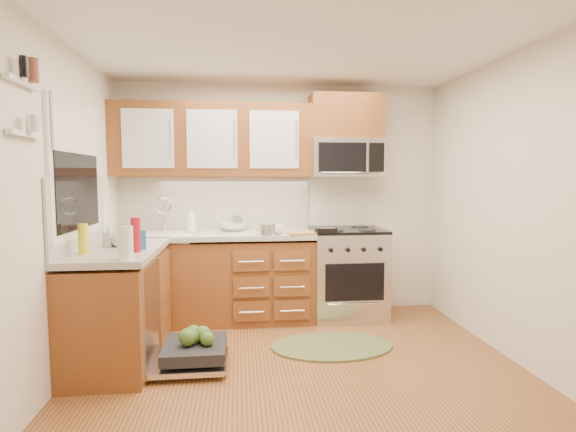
{
  "coord_description": "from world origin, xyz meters",
  "views": [
    {
      "loc": [
        -0.47,
        -3.2,
        1.5
      ],
      "look_at": [
        -0.02,
        0.85,
        1.14
      ],
      "focal_mm": 28.0,
      "sensor_mm": 36.0,
      "label": 1
    }
  ],
  "objects": [
    {
      "name": "ceiling",
      "position": [
        0.0,
        0.0,
        2.5
      ],
      "size": [
        3.5,
        3.5,
        0.0
      ],
      "primitive_type": "plane",
      "rotation": [
        3.14,
        0.0,
        0.0
      ],
      "color": "white",
      "rests_on": "ground"
    },
    {
      "name": "backsplash_back",
      "position": [
        -0.73,
        1.74,
        1.21
      ],
      "size": [
        2.05,
        0.02,
        0.57
      ],
      "primitive_type": "cube",
      "color": "#BCB8A8",
      "rests_on": "ground"
    },
    {
      "name": "wooden_box",
      "position": [
        -1.45,
        0.87,
        1.0
      ],
      "size": [
        0.17,
        0.14,
        0.15
      ],
      "primitive_type": "cube",
      "rotation": [
        0.0,
        0.0,
        0.22
      ],
      "color": "brown",
      "rests_on": "countertop_left"
    },
    {
      "name": "mustard_bottle",
      "position": [
        -1.62,
        0.26,
        1.04
      ],
      "size": [
        0.09,
        0.09,
        0.23
      ],
      "primitive_type": "cylinder",
      "rotation": [
        0.0,
        0.0,
        0.29
      ],
      "color": "yellow",
      "rests_on": "countertop_left"
    },
    {
      "name": "microwave",
      "position": [
        0.68,
        1.55,
        1.7
      ],
      "size": [
        0.76,
        0.38,
        0.4
      ],
      "primitive_type": null,
      "color": "silver",
      "rests_on": "ground"
    },
    {
      "name": "soap_bottle_b",
      "position": [
        -1.53,
        0.61,
        1.01
      ],
      "size": [
        0.1,
        0.1,
        0.18
      ],
      "primitive_type": "imported",
      "rotation": [
        0.0,
        0.0,
        -0.38
      ],
      "color": "#999999",
      "rests_on": "countertop_left"
    },
    {
      "name": "backsplash_left",
      "position": [
        -1.74,
        0.52,
        1.21
      ],
      "size": [
        0.02,
        1.25,
        0.57
      ],
      "primitive_type": "cube",
      "color": "#BCB8A8",
      "rests_on": "ground"
    },
    {
      "name": "bowl_b",
      "position": [
        -0.52,
        1.6,
        0.97
      ],
      "size": [
        0.3,
        0.3,
        0.09
      ],
      "primitive_type": "imported",
      "rotation": [
        0.0,
        0.0,
        -0.08
      ],
      "color": "#999999",
      "rests_on": "countertop_back"
    },
    {
      "name": "base_cabinet_left",
      "position": [
        -1.45,
        0.52,
        0.42
      ],
      "size": [
        0.6,
        1.25,
        0.85
      ],
      "primitive_type": "cube",
      "color": "brown",
      "rests_on": "ground"
    },
    {
      "name": "wall_left",
      "position": [
        -1.75,
        0.0,
        1.25
      ],
      "size": [
        0.04,
        3.5,
        2.5
      ],
      "primitive_type": "cube",
      "color": "silver",
      "rests_on": "ground"
    },
    {
      "name": "range",
      "position": [
        0.68,
        1.43,
        0.47
      ],
      "size": [
        0.76,
        0.64,
        0.95
      ],
      "primitive_type": null,
      "color": "silver",
      "rests_on": "ground"
    },
    {
      "name": "countertop_back",
      "position": [
        -0.72,
        1.44,
        0.9
      ],
      "size": [
        2.07,
        0.64,
        0.05
      ],
      "primitive_type": "cube",
      "color": "beige",
      "rests_on": "base_cabinet_back"
    },
    {
      "name": "shelf_upper",
      "position": [
        -1.72,
        -0.35,
        2.05
      ],
      "size": [
        0.04,
        0.4,
        0.03
      ],
      "primitive_type": "cube",
      "color": "white",
      "rests_on": "ground"
    },
    {
      "name": "shelf_lower",
      "position": [
        -1.72,
        -0.35,
        1.75
      ],
      "size": [
        0.04,
        0.4,
        0.03
      ],
      "primitive_type": "cube",
      "color": "white",
      "rests_on": "ground"
    },
    {
      "name": "sink",
      "position": [
        -1.25,
        1.42,
        0.8
      ],
      "size": [
        0.62,
        0.5,
        0.26
      ],
      "primitive_type": null,
      "color": "white",
      "rests_on": "ground"
    },
    {
      "name": "cutting_board",
      "position": [
        0.18,
        1.22,
        0.94
      ],
      "size": [
        0.32,
        0.22,
        0.02
      ],
      "primitive_type": "cube",
      "rotation": [
        0.0,
        0.0,
        0.07
      ],
      "color": "#9F7C48",
      "rests_on": "countertop_back"
    },
    {
      "name": "wall_front",
      "position": [
        0.0,
        -1.75,
        1.25
      ],
      "size": [
        3.5,
        0.04,
        2.5
      ],
      "primitive_type": "cube",
      "color": "silver",
      "rests_on": "ground"
    },
    {
      "name": "soap_bottle_c",
      "position": [
        -1.44,
        0.6,
        1.01
      ],
      "size": [
        0.17,
        0.17,
        0.17
      ],
      "primitive_type": "imported",
      "rotation": [
        0.0,
        0.0,
        0.34
      ],
      "color": "#999999",
      "rests_on": "countertop_left"
    },
    {
      "name": "cup",
      "position": [
        -0.08,
        1.25,
        0.97
      ],
      "size": [
        0.13,
        0.13,
        0.1
      ],
      "primitive_type": "imported",
      "rotation": [
        0.0,
        0.0,
        -0.05
      ],
      "color": "#999999",
      "rests_on": "countertop_back"
    },
    {
      "name": "paper_towel_roll",
      "position": [
        -1.25,
        -0.02,
        1.04
      ],
      "size": [
        0.13,
        0.13,
        0.23
      ],
      "primitive_type": "cylinder",
      "rotation": [
        0.0,
        0.0,
        -0.24
      ],
      "color": "white",
      "rests_on": "countertop_left"
    },
    {
      "name": "dishwasher",
      "position": [
        -0.86,
        0.3,
        0.1
      ],
      "size": [
        0.7,
        0.6,
        0.2
      ],
      "primitive_type": null,
      "color": "silver",
      "rests_on": "ground"
    },
    {
      "name": "stock_pot",
      "position": [
        -0.19,
        1.22,
        0.98
      ],
      "size": [
        0.24,
        0.24,
        0.11
      ],
      "primitive_type": "cylinder",
      "rotation": [
        0.0,
        0.0,
        -0.41
      ],
      "color": "silver",
      "rests_on": "countertop_back"
    },
    {
      "name": "canister",
      "position": [
        -0.48,
        1.65,
        1.0
      ],
      "size": [
        0.12,
        0.12,
        0.16
      ],
      "primitive_type": "cylinder",
      "rotation": [
        0.0,
        0.0,
        -0.3
      ],
      "color": "silver",
      "rests_on": "countertop_back"
    },
    {
      "name": "soap_bottle_a",
      "position": [
        -0.96,
        1.48,
        1.06
      ],
      "size": [
        0.12,
        0.12,
        0.27
      ],
      "primitive_type": "imported",
      "rotation": [
        0.0,
        0.0,
        0.13
      ],
      "color": "#999999",
      "rests_on": "countertop_back"
    },
    {
      "name": "countertop_left",
      "position": [
        -1.44,
        0.53,
        0.9
      ],
      "size": [
        0.64,
        1.27,
        0.05
      ],
      "primitive_type": "cube",
      "color": "beige",
      "rests_on": "base_cabinet_left"
    },
    {
      "name": "skillet",
      "position": [
        0.4,
        1.2,
        0.97
      ],
      "size": [
        0.31,
        0.31,
        0.04
      ],
      "primitive_type": "cylinder",
      "rotation": [
        0.0,
        0.0,
        0.43
      ],
      "color": "black",
      "rests_on": "range"
    },
    {
      "name": "window",
      "position": [
        -1.74,
        0.5,
        1.55
      ],
      "size": [
        0.03,
        1.05,
        1.05
      ],
      "primitive_type": null,
      "color": "white",
      "rests_on": "ground"
    },
    {
      "name": "red_bottle",
      "position": [
        -1.25,
        0.31,
        1.06
      ],
      "size": [
        0.09,
        0.09,
        0.26
      ],
      "primitive_type": "cylinder",
      "rotation": [
        0.0,
        0.0,
        -0.28
      ],
      "color": "#A50D1E",
      "rests_on": "countertop_left"
    },
    {
      "name": "upper_cabinets",
      "position": [
        -0.73,
        1.57,
        1.88
      ],
      "size": [
        2.05,
        0.35,
        0.75
      ],
      "primitive_type": null,
      "color": "brown",
      "rests_on": "ground"
    },
    {
      "name": "base_cabinet_back",
      "position": [
        -0.73,
        1.45,
        0.42
      ],
      "size": [
        2.05,
        0.6,
        0.85
      ],
      "primitive_type": "cube",
      "color": "brown",
      "rests_on": "ground"
    },
    {
      "name": "wall_right",
      "position": [
        1.75,
        0.0,
        1.25
      ],
      "size": [
        0.04,
        3.5,
        2.5
      ],
      "primitive_type": "cube",
      "color": "silver",
      "rests_on": "ground"
    },
    {
      "name": "floor",
      "position": [
        0.0,
        0.0,
        0.0
      ],
      "size": [
        3.5,
        3.5,
        0.0
      ],
      "primitive_type": "plane",
      "color": "brown",
      "rests_on": "ground"
    },
    {
      "name": "rug",
      "position": [
        0.34,
        0.59,
        0.01
      ],
      "size": [
        1.24,
        0.99,
        0.02
      ],
      "primitive_type": null,
      "rotation": [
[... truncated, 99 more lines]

